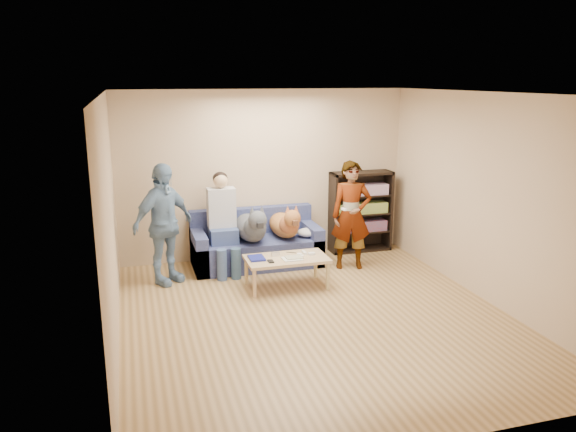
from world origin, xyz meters
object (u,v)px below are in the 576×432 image
object	(u,v)px
bookshelf	(360,210)
person_standing_left	(163,224)
person_seated	(223,219)
coffee_table	(287,261)
sofa	(256,246)
notebook_blue	(257,258)
dog_tan	(285,224)
person_standing_right	(351,215)
camera_silver	(276,254)
dog_gray	(252,227)

from	to	relation	value
bookshelf	person_standing_left	bearing A→B (deg)	-168.33
person_seated	coffee_table	distance (m)	1.23
sofa	bookshelf	distance (m)	1.86
notebook_blue	sofa	world-z (taller)	sofa
sofa	dog_tan	bearing A→B (deg)	-17.82
person_standing_right	dog_tan	distance (m)	0.99
dog_tan	bookshelf	world-z (taller)	bookshelf
camera_silver	person_standing_left	bearing A→B (deg)	160.25
notebook_blue	coffee_table	size ratio (longest dim) A/B	0.24
person_seated	camera_silver	bearing A→B (deg)	-54.69
person_standing_right	coffee_table	xyz separation A→B (m)	(-1.14, -0.53, -0.43)
sofa	person_standing_right	bearing A→B (deg)	-21.91
dog_gray	person_standing_right	bearing A→B (deg)	-13.09
person_standing_right	person_standing_left	xyz separation A→B (m)	(-2.69, 0.11, 0.03)
camera_silver	notebook_blue	bearing A→B (deg)	-165.96
person_standing_left	sofa	xyz separation A→B (m)	(1.37, 0.42, -0.55)
sofa	coffee_table	xyz separation A→B (m)	(0.18, -1.06, 0.09)
camera_silver	dog_gray	bearing A→B (deg)	102.70
notebook_blue	dog_gray	bearing A→B (deg)	81.95
person_standing_right	dog_tan	xyz separation A→B (m)	(-0.89, 0.39, -0.17)
bookshelf	person_standing_right	bearing A→B (deg)	-121.97
notebook_blue	camera_silver	distance (m)	0.29
sofa	dog_gray	size ratio (longest dim) A/B	1.51
person_standing_left	bookshelf	size ratio (longest dim) A/B	1.28
person_standing_left	notebook_blue	xyz separation A→B (m)	(1.16, -0.59, -0.40)
person_standing_right	dog_gray	distance (m)	1.47
person_standing_right	notebook_blue	world-z (taller)	person_standing_right
person_seated	bookshelf	world-z (taller)	person_seated
person_standing_right	person_seated	xyz separation A→B (m)	(-1.83, 0.41, -0.03)
camera_silver	dog_gray	size ratio (longest dim) A/B	0.09
person_seated	dog_gray	world-z (taller)	person_seated
person_seated	dog_gray	size ratio (longest dim) A/B	1.17
person_standing_right	dog_gray	bearing A→B (deg)	-178.96
person_seated	dog_gray	distance (m)	0.43
person_seated	dog_tan	xyz separation A→B (m)	(0.94, -0.01, -0.14)
person_standing_left	bookshelf	distance (m)	3.24
coffee_table	bookshelf	xyz separation A→B (m)	(1.62, 1.29, 0.31)
dog_gray	camera_silver	bearing A→B (deg)	-77.30
bookshelf	camera_silver	bearing A→B (deg)	-146.03
sofa	bookshelf	size ratio (longest dim) A/B	1.46
notebook_blue	dog_gray	size ratio (longest dim) A/B	0.21
person_standing_left	dog_gray	bearing A→B (deg)	-26.38
person_standing_right	person_standing_left	world-z (taller)	person_standing_left
sofa	camera_silver	bearing A→B (deg)	-86.16
person_standing_left	dog_tan	xyz separation A→B (m)	(1.80, 0.28, -0.20)
person_seated	dog_gray	bearing A→B (deg)	-10.24
camera_silver	coffee_table	world-z (taller)	camera_silver
dog_tan	notebook_blue	bearing A→B (deg)	-126.63
dog_gray	bookshelf	xyz separation A→B (m)	(1.90, 0.43, 0.03)
sofa	notebook_blue	bearing A→B (deg)	-102.17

